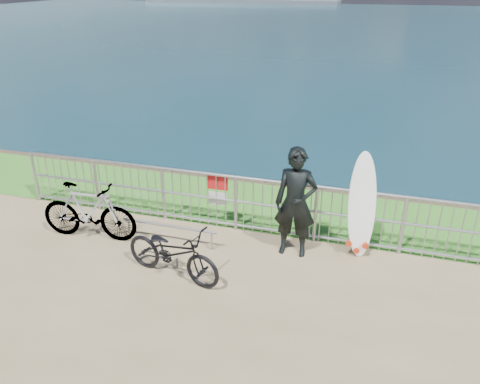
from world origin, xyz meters
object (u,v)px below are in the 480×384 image
(surfer, at_px, (296,203))
(surfboard, at_px, (362,209))
(bicycle_near, at_px, (172,252))
(bicycle_far, at_px, (88,211))

(surfer, relative_size, surfboard, 1.05)
(bicycle_near, bearing_deg, surfer, -40.74)
(surfboard, distance_m, bicycle_far, 4.87)
(bicycle_near, distance_m, bicycle_far, 2.10)
(surfboard, relative_size, bicycle_far, 1.01)
(surfer, bearing_deg, bicycle_far, -173.77)
(surfer, height_order, surfboard, surfer)
(bicycle_far, bearing_deg, surfboard, -84.04)
(bicycle_near, bearing_deg, bicycle_far, 83.09)
(surfboard, bearing_deg, bicycle_near, -150.03)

